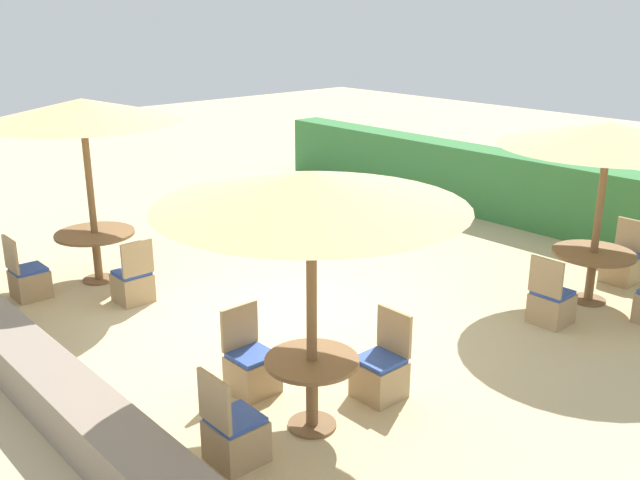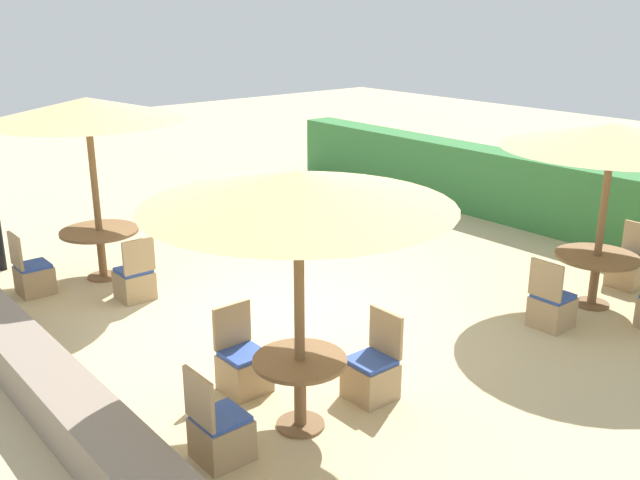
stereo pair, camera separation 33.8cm
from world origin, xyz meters
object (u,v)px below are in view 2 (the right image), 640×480
at_px(round_table_front_right, 300,376).
at_px(parasol_front_left, 87,110).
at_px(patio_chair_front_left_south, 33,276).
at_px(patio_chair_front_left_east, 135,281).
at_px(round_table_back_right, 596,265).
at_px(patio_chair_back_right_north, 628,269).
at_px(patio_chair_front_right_north, 372,374).
at_px(parasol_back_right, 613,137).
at_px(parasol_front_right, 298,190).
at_px(round_table_front_left, 100,239).
at_px(patio_chair_back_right_south, 551,308).
at_px(patio_chair_front_right_west, 243,367).
at_px(patio_chair_front_right_south, 220,434).

bearing_deg(round_table_front_right, parasol_front_left, 177.76).
relative_size(parasol_front_left, patio_chair_front_left_south, 3.01).
relative_size(parasol_front_left, patio_chair_front_left_east, 3.01).
bearing_deg(round_table_back_right, patio_chair_back_right_north, 93.00).
bearing_deg(round_table_front_right, patio_chair_front_left_east, 177.09).
xyz_separation_m(parasol_front_left, patio_chair_front_right_north, (5.14, 0.72, -2.28)).
relative_size(parasol_back_right, round_table_back_right, 2.55).
bearing_deg(round_table_back_right, parasol_front_right, -92.62).
xyz_separation_m(round_table_front_left, patio_chair_back_right_south, (5.36, 3.69, -0.35)).
distance_m(patio_chair_front_right_west, patio_chair_front_right_north, 1.37).
xyz_separation_m(round_table_front_left, patio_chair_back_right_north, (5.27, 5.80, -0.35)).
bearing_deg(round_table_front_right, patio_chair_front_left_south, -170.81).
bearing_deg(patio_chair_front_right_south, parasol_front_left, 167.83).
height_order(round_table_back_right, patio_chair_back_right_south, patio_chair_back_right_south).
bearing_deg(parasol_front_left, round_table_front_right, -2.24).
xyz_separation_m(round_table_back_right, round_table_front_right, (-0.23, -4.96, -0.03)).
distance_m(parasol_front_left, patio_chair_back_right_south, 6.90).
bearing_deg(patio_chair_front_left_east, patio_chair_front_right_north, -79.96).
relative_size(patio_chair_front_left_east, round_table_front_right, 1.02).
distance_m(patio_chair_back_right_north, patio_chair_front_right_south, 6.89).
xyz_separation_m(patio_chair_back_right_south, round_table_front_right, (-0.26, -3.89, 0.28)).
height_order(patio_chair_front_left_south, patio_chair_front_right_south, same).
xyz_separation_m(patio_chair_back_right_south, parasol_front_right, (-0.26, -3.89, 2.13)).
bearing_deg(patio_chair_front_left_south, patio_chair_front_right_south, -0.69).
bearing_deg(patio_chair_front_right_south, patio_chair_front_left_east, 164.58).
distance_m(parasol_front_left, round_table_front_left, 1.93).
bearing_deg(patio_chair_front_right_south, parasol_front_right, 87.03).
bearing_deg(patio_chair_front_right_west, patio_chair_back_right_south, 162.89).
xyz_separation_m(round_table_back_right, patio_chair_back_right_north, (-0.05, 1.04, -0.32)).
relative_size(parasol_front_left, patio_chair_front_right_north, 3.01).
height_order(parasol_back_right, parasol_front_right, parasol_front_right).
bearing_deg(patio_chair_front_left_east, patio_chair_front_left_south, 132.90).
height_order(patio_chair_front_left_east, parasol_front_right, parasol_front_right).
bearing_deg(patio_chair_front_right_north, parasol_front_right, 87.25).
distance_m(parasol_back_right, patio_chair_back_right_south, 2.33).
xyz_separation_m(parasol_front_left, parasol_back_right, (5.33, 4.76, -0.20)).
relative_size(patio_chair_front_left_east, patio_chair_back_right_south, 1.00).
height_order(patio_chair_front_left_south, round_table_back_right, patio_chair_front_left_south).
height_order(round_table_front_left, patio_chair_front_left_south, patio_chair_front_left_south).
bearing_deg(round_table_front_right, parasol_back_right, 87.38).
xyz_separation_m(patio_chair_front_left_south, round_table_back_right, (5.35, 5.78, 0.32)).
height_order(patio_chair_front_left_south, parasol_back_right, parasol_back_right).
xyz_separation_m(parasol_back_right, round_table_front_right, (-0.23, -4.96, -1.79)).
bearing_deg(patio_chair_front_right_north, patio_chair_front_right_south, 87.14).
distance_m(patio_chair_front_left_east, patio_chair_back_right_north, 7.15).
bearing_deg(round_table_front_left, patio_chair_back_right_north, 47.73).
bearing_deg(round_table_front_right, patio_chair_front_right_west, -178.34).
bearing_deg(round_table_front_left, patio_chair_front_right_south, -12.17).
relative_size(patio_chair_front_left_south, patio_chair_front_left_east, 1.00).
bearing_deg(patio_chair_front_left_south, round_table_front_right, 9.19).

